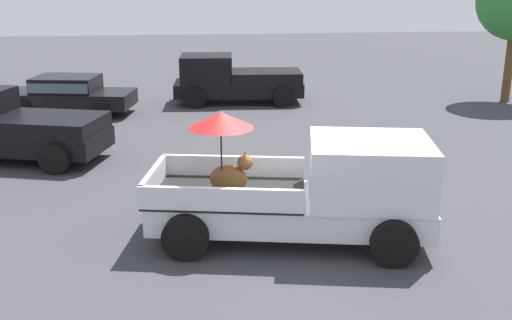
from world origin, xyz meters
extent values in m
plane|color=#38383D|center=(0.00, 0.00, 0.00)|extent=(80.00, 80.00, 0.00)
cylinder|color=black|center=(1.90, 0.63, 0.40)|extent=(0.84, 0.43, 0.80)
cylinder|color=black|center=(1.54, -1.29, 0.40)|extent=(0.84, 0.43, 0.80)
cylinder|color=black|center=(-1.54, 1.29, 0.40)|extent=(0.84, 0.43, 0.80)
cylinder|color=black|center=(-1.90, -0.63, 0.40)|extent=(0.84, 0.43, 0.80)
cube|color=silver|center=(0.00, 0.00, 0.57)|extent=(5.25, 2.71, 0.50)
cube|color=silver|center=(1.38, -0.26, 1.36)|extent=(2.41, 2.22, 1.08)
cube|color=#4C606B|center=(2.36, -0.45, 1.56)|extent=(0.38, 1.70, 0.64)
cube|color=black|center=(-1.13, 0.22, 0.85)|extent=(3.10, 2.33, 0.06)
cube|color=silver|center=(-0.96, 1.12, 1.08)|extent=(2.77, 0.62, 0.40)
cube|color=silver|center=(-1.30, -0.69, 1.08)|extent=(2.77, 0.62, 0.40)
cube|color=silver|center=(-2.46, 0.47, 1.08)|extent=(0.44, 1.83, 0.40)
ellipsoid|color=brown|center=(-1.10, 0.17, 1.14)|extent=(0.73, 0.44, 0.52)
sphere|color=brown|center=(-0.81, 0.11, 1.46)|extent=(0.33, 0.33, 0.28)
cone|color=brown|center=(-0.79, 0.19, 1.60)|extent=(0.11, 0.11, 0.12)
cone|color=brown|center=(-0.82, 0.03, 1.60)|extent=(0.11, 0.11, 0.12)
cylinder|color=black|center=(-1.23, 0.10, 1.52)|extent=(0.04, 0.04, 1.27)
cone|color=red|center=(-1.23, 0.10, 2.25)|extent=(1.35, 1.35, 0.28)
cylinder|color=black|center=(-1.51, 11.54, 0.38)|extent=(0.78, 0.31, 0.76)
cylinder|color=black|center=(-1.39, 13.44, 0.38)|extent=(0.78, 0.31, 0.76)
cylinder|color=black|center=(1.68, 11.33, 0.38)|extent=(0.78, 0.31, 0.76)
cylinder|color=black|center=(1.81, 13.22, 0.38)|extent=(0.78, 0.31, 0.76)
cube|color=black|center=(0.15, 12.38, 0.55)|extent=(4.91, 2.12, 0.50)
cube|color=black|center=(-1.05, 12.46, 1.30)|extent=(2.02, 1.92, 1.00)
cube|color=black|center=(1.14, 12.31, 1.00)|extent=(2.81, 1.98, 0.40)
cylinder|color=black|center=(-5.05, 4.34, 0.38)|extent=(0.80, 0.46, 0.76)
cylinder|color=black|center=(-4.53, 6.17, 0.38)|extent=(0.80, 0.46, 0.76)
cube|color=black|center=(-6.33, 5.70, 0.55)|extent=(5.11, 3.06, 0.50)
cube|color=black|center=(-5.37, 5.42, 1.00)|extent=(3.09, 2.48, 0.40)
cylinder|color=black|center=(-4.35, 11.67, 0.33)|extent=(0.69, 0.33, 0.66)
cylinder|color=black|center=(-4.66, 9.94, 0.33)|extent=(0.69, 0.33, 0.66)
cylinder|color=black|center=(-7.01, 12.15, 0.33)|extent=(0.69, 0.33, 0.66)
cylinder|color=black|center=(-7.32, 10.41, 0.33)|extent=(0.69, 0.33, 0.66)
cube|color=black|center=(-5.83, 11.04, 0.55)|extent=(4.54, 2.49, 0.52)
cube|color=black|center=(-5.93, 11.06, 1.05)|extent=(2.35, 1.94, 0.56)
cube|color=#4C606B|center=(-5.93, 11.06, 1.05)|extent=(2.30, 2.01, 0.32)
cylinder|color=brown|center=(10.32, 11.35, 1.37)|extent=(0.32, 0.32, 2.75)
camera|label=1|loc=(-1.78, -10.03, 4.66)|focal=42.01mm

